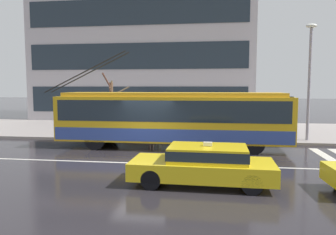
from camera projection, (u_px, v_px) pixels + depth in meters
ground_plane at (143, 157)px, 14.58m from camera, size 160.00×160.00×0.00m
sidewalk_slab at (169, 130)px, 23.45m from camera, size 80.00×10.00×0.14m
crosswalk_stripe_edge_near at (328, 158)px, 14.44m from camera, size 0.44×4.40×0.01m
lane_centre_line at (136, 163)px, 13.39m from camera, size 72.00×0.14×0.01m
trolleybus at (173, 117)px, 16.65m from camera, size 12.74×2.63×5.01m
taxi_oncoming_near at (204, 163)px, 10.40m from camera, size 4.61×1.94×1.39m
bus_shelter at (144, 104)px, 20.82m from camera, size 3.97×1.62×2.62m
pedestrian_at_shelter at (226, 110)px, 19.79m from camera, size 1.17×1.17×1.98m
pedestrian_approaching_curb at (150, 113)px, 18.88m from camera, size 1.33×1.33×1.88m
pedestrian_walking_past at (160, 109)px, 20.61m from camera, size 1.35×1.35×1.98m
street_lamp at (310, 72)px, 18.03m from camera, size 0.60×0.32×6.50m
street_tree_bare at (112, 103)px, 21.73m from camera, size 1.50×1.71×3.95m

